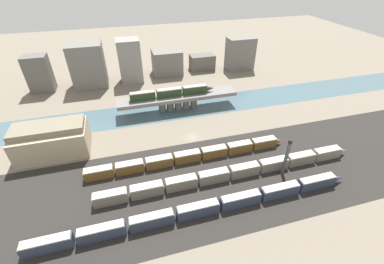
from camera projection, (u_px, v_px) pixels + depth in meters
name	position (u px, v px, depth m)	size (l,w,h in m)	color
ground_plane	(192.00, 138.00, 101.71)	(400.00, 400.00, 0.00)	#756B5B
railbed_yard	(212.00, 180.00, 82.76)	(280.00, 42.00, 0.01)	#282623
river_water	(178.00, 109.00, 120.55)	(320.00, 18.77, 0.01)	#47606B
bridge	(178.00, 99.00, 117.50)	(54.50, 8.72, 7.08)	slate
train_on_bridge	(172.00, 92.00, 114.88)	(38.71, 2.79, 3.74)	#23381E
train_yard_near	(202.00, 209.00, 71.07)	(92.59, 2.64, 3.92)	#2D384C
train_yard_mid	(233.00, 172.00, 82.91)	(87.49, 3.08, 3.84)	gray
train_yard_far	(191.00, 156.00, 89.68)	(71.66, 3.08, 3.69)	brown
warehouse_building	(52.00, 140.00, 91.37)	(24.24, 13.97, 11.73)	tan
signal_tower	(286.00, 158.00, 81.70)	(1.09, 1.09, 13.56)	#4C4C51
city_block_far_left	(39.00, 74.00, 131.46)	(11.52, 8.43, 18.76)	#605B56
city_block_left	(88.00, 65.00, 136.30)	(17.30, 15.25, 22.81)	slate
city_block_center	(130.00, 61.00, 140.31)	(11.97, 10.72, 23.37)	gray
city_block_right	(167.00, 62.00, 152.47)	(16.68, 14.03, 14.04)	slate
city_block_far_right	(202.00, 62.00, 159.41)	(14.81, 8.72, 9.07)	#605B56
city_block_tall	(240.00, 54.00, 157.29)	(16.56, 9.32, 19.13)	slate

